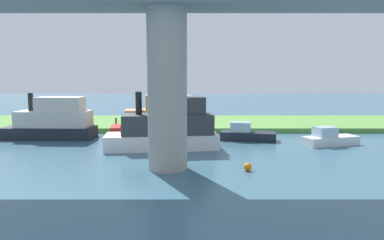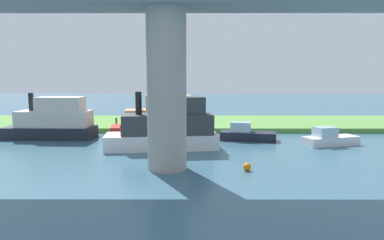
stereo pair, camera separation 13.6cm
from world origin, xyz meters
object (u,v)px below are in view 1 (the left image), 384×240
object	(u,v)px
bridge_pylon	(167,90)
mooring_post	(116,122)
motorboat_red	(329,138)
marker_buoy	(248,167)
houseboat_blue	(160,120)
person_on_bank	(191,118)
skiff_small	(166,128)
pontoon_yellow	(52,122)
riverboat_paddlewheel	(246,134)

from	to	relation	value
bridge_pylon	mooring_post	world-z (taller)	bridge_pylon
motorboat_red	marker_buoy	bearing A→B (deg)	45.54
mooring_post	houseboat_blue	size ratio (longest dim) A/B	0.11
houseboat_blue	marker_buoy	distance (m)	14.26
marker_buoy	houseboat_blue	bearing A→B (deg)	-62.23
bridge_pylon	person_on_bank	distance (m)	17.67
mooring_post	skiff_small	distance (m)	10.76
bridge_pylon	houseboat_blue	distance (m)	12.61
pontoon_yellow	motorboat_red	xyz separation A→B (m)	(-24.93, 3.27, -1.03)
motorboat_red	bridge_pylon	bearing A→B (deg)	30.77
marker_buoy	skiff_small	bearing A→B (deg)	-51.13
person_on_bank	houseboat_blue	distance (m)	5.98
bridge_pylon	person_on_bank	size ratio (longest dim) A/B	7.21
pontoon_yellow	marker_buoy	size ratio (longest dim) A/B	17.02
skiff_small	motorboat_red	world-z (taller)	skiff_small
bridge_pylon	riverboat_paddlewheel	bearing A→B (deg)	-122.67
person_on_bank	mooring_post	world-z (taller)	person_on_bank
pontoon_yellow	motorboat_red	bearing A→B (deg)	172.52
bridge_pylon	marker_buoy	size ratio (longest dim) A/B	20.05
marker_buoy	pontoon_yellow	bearing A→B (deg)	-35.14
skiff_small	houseboat_blue	size ratio (longest dim) A/B	1.04
riverboat_paddlewheel	bridge_pylon	bearing A→B (deg)	57.33
skiff_small	motorboat_red	bearing A→B (deg)	-174.03
skiff_small	houseboat_blue	world-z (taller)	skiff_small
houseboat_blue	marker_buoy	world-z (taller)	houseboat_blue
bridge_pylon	marker_buoy	distance (m)	6.95
pontoon_yellow	mooring_post	bearing A→B (deg)	-140.31
person_on_bank	mooring_post	distance (m)	8.14
bridge_pylon	mooring_post	xyz separation A→B (m)	(6.50, -15.44, -4.03)
person_on_bank	pontoon_yellow	distance (m)	14.37
mooring_post	riverboat_paddlewheel	distance (m)	14.07
bridge_pylon	marker_buoy	xyz separation A→B (m)	(-5.04, 0.51, -4.76)
person_on_bank	pontoon_yellow	xyz separation A→B (m)	(13.05, 5.99, 0.39)
bridge_pylon	skiff_small	world-z (taller)	bridge_pylon
person_on_bank	skiff_small	world-z (taller)	skiff_small
riverboat_paddlewheel	marker_buoy	size ratio (longest dim) A/B	10.57
person_on_bank	skiff_small	distance (m)	10.92
motorboat_red	marker_buoy	world-z (taller)	motorboat_red
bridge_pylon	person_on_bank	world-z (taller)	bridge_pylon
skiff_small	houseboat_blue	xyz separation A→B (m)	(0.98, -5.57, -0.08)
marker_buoy	person_on_bank	bearing A→B (deg)	-78.53
skiff_small	pontoon_yellow	bearing A→B (deg)	-23.24
mooring_post	bridge_pylon	bearing A→B (deg)	112.84
skiff_small	pontoon_yellow	xyz separation A→B (m)	(11.01, -4.73, -0.12)
pontoon_yellow	motorboat_red	size ratio (longest dim) A/B	1.69
bridge_pylon	motorboat_red	distance (m)	16.13
riverboat_paddlewheel	marker_buoy	distance (m)	10.84
skiff_small	bridge_pylon	bearing A→B (deg)	95.24
mooring_post	person_on_bank	bearing A→B (deg)	-167.55
skiff_small	marker_buoy	distance (m)	9.09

